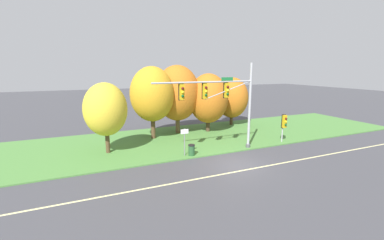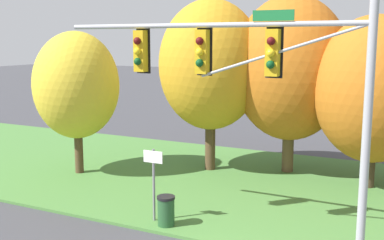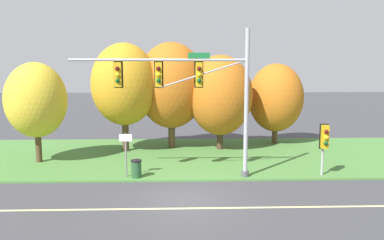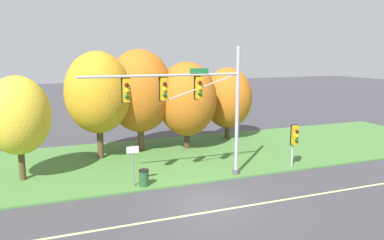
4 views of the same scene
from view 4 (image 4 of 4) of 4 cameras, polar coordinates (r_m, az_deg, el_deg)
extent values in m
plane|color=#3D3D42|center=(19.19, 2.35, -12.29)|extent=(160.00, 160.00, 0.00)
cube|color=beige|center=(18.19, 3.89, -13.61)|extent=(36.00, 0.16, 0.01)
cube|color=#477A38|center=(26.54, -4.73, -5.76)|extent=(48.00, 11.50, 0.10)
cylinder|color=#9EA0A5|center=(22.11, 6.89, 1.22)|extent=(0.22, 0.22, 7.62)
cylinder|color=#4C4C51|center=(22.97, 6.69, -7.84)|extent=(0.40, 0.40, 0.30)
cylinder|color=#9EA0A5|center=(20.18, -4.35, 6.78)|extent=(8.93, 0.14, 0.14)
cylinder|color=#9EA0A5|center=(20.98, 1.55, 5.02)|extent=(4.49, 0.08, 1.48)
cube|color=gold|center=(20.91, 1.04, 4.92)|extent=(0.34, 0.28, 1.22)
cube|color=black|center=(21.05, 0.88, 4.96)|extent=(0.46, 0.04, 1.34)
sphere|color=#4C0C0C|center=(20.71, 1.23, 5.71)|extent=(0.22, 0.22, 0.22)
sphere|color=yellow|center=(20.74, 1.23, 4.88)|extent=(0.22, 0.22, 0.22)
sphere|color=#0C4219|center=(20.77, 1.23, 4.06)|extent=(0.22, 0.22, 0.22)
cube|color=gold|center=(20.24, -4.32, 4.72)|extent=(0.34, 0.28, 1.22)
cube|color=black|center=(20.39, -4.45, 4.76)|extent=(0.46, 0.04, 1.34)
sphere|color=#4C0C0C|center=(20.04, -4.18, 5.53)|extent=(0.22, 0.22, 0.22)
sphere|color=yellow|center=(20.07, -4.17, 4.67)|extent=(0.22, 0.22, 0.22)
sphere|color=#0C4219|center=(20.10, -4.16, 3.82)|extent=(0.22, 0.22, 0.22)
cube|color=gold|center=(19.75, -9.99, 4.46)|extent=(0.34, 0.28, 1.22)
cube|color=black|center=(19.91, -10.08, 4.50)|extent=(0.46, 0.04, 1.34)
sphere|color=#4C0C0C|center=(19.55, -9.92, 5.29)|extent=(0.22, 0.22, 0.22)
sphere|color=yellow|center=(19.58, -9.89, 4.41)|extent=(0.22, 0.22, 0.22)
sphere|color=#0C4219|center=(19.61, -9.86, 3.54)|extent=(0.22, 0.22, 0.22)
cube|color=#196B33|center=(20.79, 1.10, 7.52)|extent=(1.10, 0.04, 0.28)
cylinder|color=#9EA0A5|center=(24.89, 15.08, -3.89)|extent=(0.12, 0.12, 2.65)
cube|color=gold|center=(24.57, 15.43, -2.26)|extent=(0.34, 0.28, 1.22)
cube|color=black|center=(24.69, 15.21, -2.19)|extent=(0.46, 0.04, 1.34)
sphere|color=#4C0C0C|center=(24.37, 15.71, -1.65)|extent=(0.22, 0.22, 0.22)
sphere|color=yellow|center=(24.43, 15.68, -2.34)|extent=(0.22, 0.22, 0.22)
sphere|color=#0C4219|center=(24.49, 15.64, -3.03)|extent=(0.22, 0.22, 0.22)
cylinder|color=slate|center=(20.82, -8.98, -6.92)|extent=(0.08, 0.08, 2.31)
cube|color=white|center=(20.54, -9.04, -4.50)|extent=(0.67, 0.03, 0.37)
cylinder|color=#4C3823|center=(23.66, -24.57, -5.05)|extent=(0.36, 0.36, 2.78)
ellipsoid|color=gold|center=(23.19, -25.01, 0.64)|extent=(3.59, 3.59, 4.49)
cylinder|color=#4C3823|center=(26.63, -13.86, -2.14)|extent=(0.44, 0.44, 3.36)
ellipsoid|color=#C68C1E|center=(26.17, -14.13, 4.09)|extent=(4.45, 4.45, 5.56)
cylinder|color=brown|center=(28.33, -7.83, -1.44)|extent=(0.49, 0.49, 3.12)
ellipsoid|color=#B76019|center=(27.89, -7.97, 4.41)|extent=(4.88, 4.88, 6.10)
cylinder|color=#423021|center=(28.59, -0.76, -1.80)|extent=(0.45, 0.45, 2.58)
ellipsoid|color=#B76019|center=(28.18, -0.77, 3.21)|extent=(4.47, 4.47, 5.59)
cylinder|color=#4C3823|center=(32.21, 5.39, -0.69)|extent=(0.41, 0.41, 2.34)
ellipsoid|color=#B76019|center=(31.85, 5.46, 3.38)|extent=(4.11, 4.11, 5.14)
cylinder|color=#234C28|center=(20.97, -7.34, -8.84)|extent=(0.52, 0.52, 0.85)
cylinder|color=black|center=(20.82, -7.37, -7.63)|extent=(0.56, 0.56, 0.08)
camera|label=1|loc=(3.64, -101.25, -3.81)|focal=24.00mm
camera|label=2|loc=(13.61, 37.36, 1.38)|focal=45.00mm
camera|label=3|loc=(7.04, 64.22, -9.89)|focal=35.00mm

